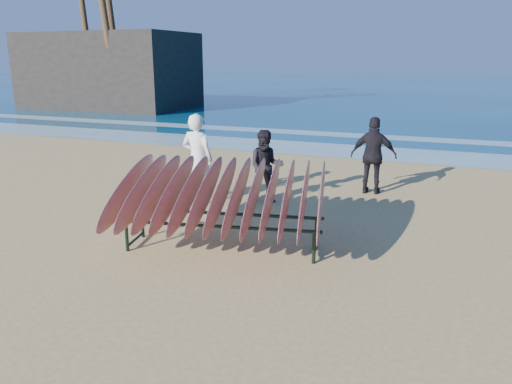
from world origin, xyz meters
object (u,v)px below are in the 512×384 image
surfboard_rack (222,195)px  building (109,71)px  person_dark_b (374,156)px  person_white (197,159)px  person_dark_a (266,167)px

surfboard_rack → building: bearing=119.2°
surfboard_rack → person_dark_b: bearing=57.1°
building → person_white: bearing=-47.8°
person_white → building: building is taller
person_dark_a → building: 22.80m
person_dark_a → person_dark_b: (1.97, 1.59, 0.09)m
surfboard_rack → person_dark_a: size_ratio=2.33×
person_dark_b → building: 23.23m
surfboard_rack → person_dark_b: (1.66, 4.39, -0.05)m
building → surfboard_rack: bearing=-48.5°
person_white → person_dark_a: (1.34, 0.52, -0.17)m
person_white → person_dark_b: person_white is taller
person_white → person_dark_a: 1.45m
surfboard_rack → person_dark_a: 2.82m
person_dark_a → person_dark_b: person_dark_b is taller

